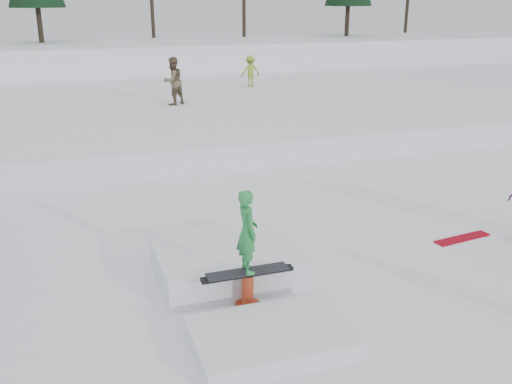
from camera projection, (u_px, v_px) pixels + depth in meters
name	position (u px, v px, depth m)	size (l,w,h in m)	color
ground	(265.00, 285.00, 10.49)	(120.00, 120.00, 0.00)	white
snow_berm	(110.00, 59.00, 36.96)	(60.00, 14.00, 2.40)	white
snow_midrise	(141.00, 109.00, 24.69)	(50.00, 18.00, 0.80)	white
walker_olive	(173.00, 81.00, 23.19)	(0.93, 0.73, 1.92)	brown
walker_ygreen	(250.00, 71.00, 27.92)	(0.97, 0.56, 1.50)	#7EA429
loose_board_red	(462.00, 238.00, 12.47)	(1.40, 0.28, 0.03)	maroon
jib_rail_feature	(238.00, 276.00, 10.16)	(2.60, 4.40, 2.11)	white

